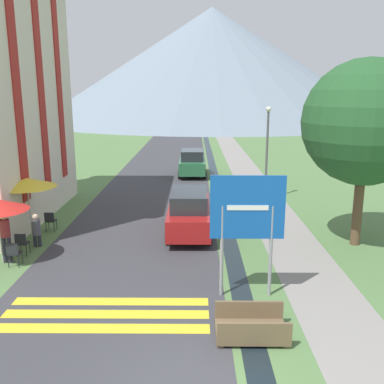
{
  "coord_description": "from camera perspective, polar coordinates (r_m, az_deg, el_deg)",
  "views": [
    {
      "loc": [
        -0.15,
        -7.24,
        5.72
      ],
      "look_at": [
        -0.28,
        10.0,
        1.67
      ],
      "focal_mm": 40.0,
      "sensor_mm": 36.0,
      "label": 1
    }
  ],
  "objects": [
    {
      "name": "ground_plane",
      "position": [
        27.84,
        0.73,
        1.35
      ],
      "size": [
        160.0,
        160.0,
        0.0
      ],
      "primitive_type": "plane",
      "color": "#517542"
    },
    {
      "name": "road",
      "position": [
        37.75,
        -3.15,
        4.48
      ],
      "size": [
        6.4,
        60.0,
        0.01
      ],
      "color": "#38383D",
      "rests_on": "ground_plane"
    },
    {
      "name": "footpath",
      "position": [
        37.87,
        6.13,
        4.45
      ],
      "size": [
        2.2,
        60.0,
        0.01
      ],
      "color": "gray",
      "rests_on": "ground_plane"
    },
    {
      "name": "drainage_channel",
      "position": [
        37.71,
        2.49,
        4.47
      ],
      "size": [
        0.6,
        60.0,
        0.0
      ],
      "color": "black",
      "rests_on": "ground_plane"
    },
    {
      "name": "crosswalk_marking",
      "position": [
        11.94,
        -11.4,
        -15.67
      ],
      "size": [
        5.44,
        1.84,
        0.01
      ],
      "color": "yellow",
      "rests_on": "ground_plane"
    },
    {
      "name": "mountain_distant",
      "position": [
        90.77,
        2.66,
        16.57
      ],
      "size": [
        70.17,
        70.17,
        22.15
      ],
      "color": "slate",
      "rests_on": "ground_plane"
    },
    {
      "name": "road_sign",
      "position": [
        11.93,
        7.38,
        -3.37
      ],
      "size": [
        2.07,
        0.11,
        3.52
      ],
      "color": "gray",
      "rests_on": "ground_plane"
    },
    {
      "name": "footbridge",
      "position": [
        10.81,
        7.92,
        -17.49
      ],
      "size": [
        1.7,
        1.1,
        0.65
      ],
      "color": "brown",
      "rests_on": "ground_plane"
    },
    {
      "name": "parked_car_near",
      "position": [
        17.59,
        -0.4,
        -2.67
      ],
      "size": [
        1.78,
        4.55,
        1.82
      ],
      "color": "#A31919",
      "rests_on": "ground_plane"
    },
    {
      "name": "parked_car_far",
      "position": [
        29.84,
        0.03,
        3.93
      ],
      "size": [
        1.87,
        4.06,
        1.82
      ],
      "color": "#28663D",
      "rests_on": "ground_plane"
    },
    {
      "name": "cafe_chair_nearest",
      "position": [
        15.57,
        -22.68,
        -7.41
      ],
      "size": [
        0.4,
        0.4,
        0.85
      ],
      "rotation": [
        0.0,
        0.0,
        0.26
      ],
      "color": "#232328",
      "rests_on": "ground_plane"
    },
    {
      "name": "cafe_chair_far_right",
      "position": [
        18.85,
        -18.38,
        -3.53
      ],
      "size": [
        0.4,
        0.4,
        0.85
      ],
      "rotation": [
        0.0,
        0.0,
        -0.22
      ],
      "color": "#232328",
      "rests_on": "ground_plane"
    },
    {
      "name": "cafe_chair_near_left",
      "position": [
        16.45,
        -21.75,
        -6.23
      ],
      "size": [
        0.4,
        0.4,
        0.85
      ],
      "rotation": [
        0.0,
        0.0,
        -0.45
      ],
      "color": "#232328",
      "rests_on": "ground_plane"
    },
    {
      "name": "cafe_umbrella_middle_yellow",
      "position": [
        17.91,
        -21.11,
        1.17
      ],
      "size": [
        2.23,
        2.23,
        2.44
      ],
      "color": "#B7B2A8",
      "rests_on": "ground_plane"
    },
    {
      "name": "person_standing_terrace",
      "position": [
        15.86,
        -23.61,
        -5.19
      ],
      "size": [
        0.32,
        0.32,
        1.75
      ],
      "color": "#282833",
      "rests_on": "ground_plane"
    },
    {
      "name": "person_seated_far",
      "position": [
        17.17,
        -20.05,
        -4.61
      ],
      "size": [
        0.32,
        0.32,
        1.28
      ],
      "color": "#282833",
      "rests_on": "ground_plane"
    },
    {
      "name": "streetlamp",
      "position": [
        23.09,
        9.98,
        6.16
      ],
      "size": [
        0.28,
        0.28,
        4.99
      ],
      "color": "#515156",
      "rests_on": "ground_plane"
    },
    {
      "name": "tree_by_path",
      "position": [
        16.83,
        22.14,
        8.55
      ],
      "size": [
        4.58,
        4.58,
        6.94
      ],
      "color": "brown",
      "rests_on": "ground_plane"
    }
  ]
}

